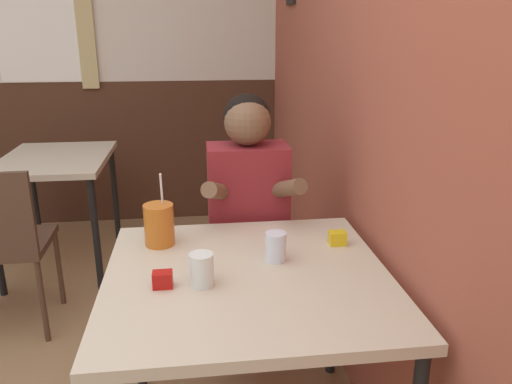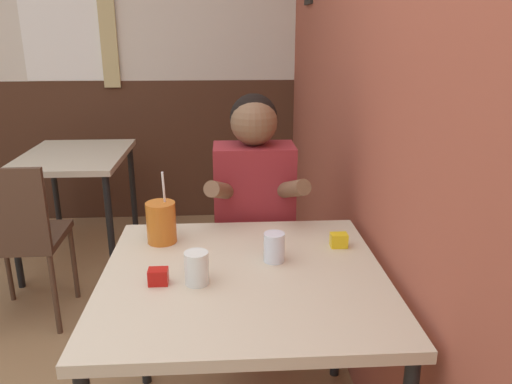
% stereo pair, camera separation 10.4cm
% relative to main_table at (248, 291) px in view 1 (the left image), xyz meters
% --- Properties ---
extents(brick_wall_right, '(0.08, 4.80, 2.70)m').
position_rel_main_table_xyz_m(brick_wall_right, '(0.51, 1.05, 0.69)').
color(brick_wall_right, '#9E4C38').
rests_on(brick_wall_right, ground_plane).
extents(back_wall, '(5.21, 0.09, 2.70)m').
position_rel_main_table_xyz_m(back_wall, '(-0.63, 2.48, 0.70)').
color(back_wall, beige).
rests_on(back_wall, ground_plane).
extents(main_table, '(0.91, 0.89, 0.72)m').
position_rel_main_table_xyz_m(main_table, '(0.00, 0.00, 0.00)').
color(main_table, beige).
rests_on(main_table, ground_plane).
extents(background_table, '(0.63, 0.84, 0.72)m').
position_rel_main_table_xyz_m(background_table, '(-1.01, 1.69, -0.02)').
color(background_table, beige).
rests_on(background_table, ground_plane).
extents(chair_near_window, '(0.41, 0.41, 0.87)m').
position_rel_main_table_xyz_m(chair_near_window, '(-1.09, 0.90, -0.14)').
color(chair_near_window, '#4C3323').
rests_on(chair_near_window, ground_plane).
extents(person_seated, '(0.42, 0.40, 1.22)m').
position_rel_main_table_xyz_m(person_seated, '(0.07, 0.59, -0.02)').
color(person_seated, maroon).
rests_on(person_seated, ground_plane).
extents(cocktail_pitcher, '(0.11, 0.11, 0.27)m').
position_rel_main_table_xyz_m(cocktail_pitcher, '(-0.29, 0.27, 0.14)').
color(cocktail_pitcher, '#C6661E').
rests_on(cocktail_pitcher, main_table).
extents(glass_near_pitcher, '(0.07, 0.07, 0.10)m').
position_rel_main_table_xyz_m(glass_near_pitcher, '(0.11, 0.08, 0.12)').
color(glass_near_pitcher, silver).
rests_on(glass_near_pitcher, main_table).
extents(glass_center, '(0.07, 0.07, 0.10)m').
position_rel_main_table_xyz_m(glass_center, '(-0.15, -0.06, 0.12)').
color(glass_center, silver).
rests_on(glass_center, main_table).
extents(condiment_ketchup, '(0.06, 0.04, 0.05)m').
position_rel_main_table_xyz_m(condiment_ketchup, '(-0.26, -0.06, 0.09)').
color(condiment_ketchup, '#B7140F').
rests_on(condiment_ketchup, main_table).
extents(condiment_mustard, '(0.06, 0.04, 0.05)m').
position_rel_main_table_xyz_m(condiment_mustard, '(0.35, 0.18, 0.09)').
color(condiment_mustard, yellow).
rests_on(condiment_mustard, main_table).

